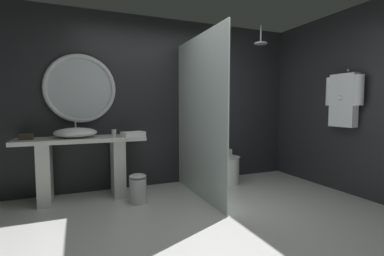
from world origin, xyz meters
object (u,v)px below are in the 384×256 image
(tissue_box, at_px, (26,137))
(waste_bin, at_px, (138,188))
(round_wall_mirror, at_px, (80,89))
(vessel_sink, at_px, (76,133))
(hanging_bathrobe, at_px, (344,98))
(tumbler_cup, at_px, (114,133))
(rain_shower_head, at_px, (261,42))
(toilet, at_px, (226,167))
(folded_hand_towel, at_px, (133,134))

(tissue_box, xyz_separation_m, waste_bin, (1.28, -0.44, -0.67))
(round_wall_mirror, bearing_deg, vessel_sink, -106.77)
(vessel_sink, height_order, hanging_bathrobe, hanging_bathrobe)
(tumbler_cup, distance_m, tissue_box, 1.04)
(tumbler_cup, relative_size, rain_shower_head, 0.34)
(round_wall_mirror, height_order, toilet, round_wall_mirror)
(rain_shower_head, distance_m, toilet, 2.06)
(rain_shower_head, height_order, waste_bin, rain_shower_head)
(hanging_bathrobe, xyz_separation_m, folded_hand_towel, (-2.75, 0.98, -0.50))
(toilet, height_order, waste_bin, toilet)
(vessel_sink, xyz_separation_m, tissue_box, (-0.56, -0.01, -0.03))
(hanging_bathrobe, height_order, toilet, hanging_bathrobe)
(tumbler_cup, bearing_deg, toilet, -0.07)
(tissue_box, relative_size, hanging_bathrobe, 0.18)
(vessel_sink, relative_size, hanging_bathrobe, 0.67)
(toilet, bearing_deg, waste_bin, -164.91)
(vessel_sink, height_order, tissue_box, vessel_sink)
(tissue_box, bearing_deg, folded_hand_towel, -6.86)
(toilet, relative_size, waste_bin, 1.43)
(hanging_bathrobe, bearing_deg, waste_bin, 165.74)
(tumbler_cup, relative_size, hanging_bathrobe, 0.12)
(waste_bin, height_order, folded_hand_towel, folded_hand_towel)
(vessel_sink, xyz_separation_m, waste_bin, (0.72, -0.45, -0.70))
(toilet, height_order, folded_hand_towel, folded_hand_towel)
(vessel_sink, bearing_deg, hanging_bathrobe, -18.34)
(rain_shower_head, distance_m, hanging_bathrobe, 1.47)
(tumbler_cup, height_order, hanging_bathrobe, hanging_bathrobe)
(tissue_box, distance_m, toilet, 2.86)
(rain_shower_head, bearing_deg, hanging_bathrobe, -50.85)
(tumbler_cup, xyz_separation_m, round_wall_mirror, (-0.40, 0.30, 0.61))
(hanging_bathrobe, bearing_deg, round_wall_mirror, 157.46)
(rain_shower_head, height_order, folded_hand_towel, rain_shower_head)
(tumbler_cup, distance_m, round_wall_mirror, 0.79)
(vessel_sink, bearing_deg, folded_hand_towel, -13.14)
(rain_shower_head, distance_m, folded_hand_towel, 2.44)
(tumbler_cup, relative_size, toilet, 0.18)
(tumbler_cup, xyz_separation_m, folded_hand_towel, (0.24, -0.13, -0.01))
(rain_shower_head, relative_size, toilet, 0.52)
(tissue_box, distance_m, hanging_bathrobe, 4.21)
(tissue_box, bearing_deg, hanging_bathrobe, -15.74)
(tumbler_cup, distance_m, hanging_bathrobe, 3.22)
(tumbler_cup, relative_size, round_wall_mirror, 0.10)
(vessel_sink, relative_size, tissue_box, 3.64)
(round_wall_mirror, xyz_separation_m, hanging_bathrobe, (3.39, -1.41, -0.13))
(hanging_bathrobe, bearing_deg, toilet, 138.20)
(tissue_box, height_order, waste_bin, tissue_box)
(tumbler_cup, height_order, folded_hand_towel, tumbler_cup)
(round_wall_mirror, height_order, folded_hand_towel, round_wall_mirror)
(vessel_sink, xyz_separation_m, hanging_bathrobe, (3.47, -1.15, 0.47))
(rain_shower_head, bearing_deg, round_wall_mirror, 169.43)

